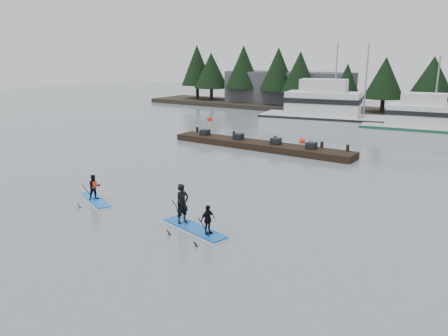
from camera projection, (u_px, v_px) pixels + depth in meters
The scene contains 11 objects.
ground at pixel (153, 218), 20.24m from camera, with size 160.00×160.00×0.00m, color slate.
far_shore at pixel (384, 113), 54.10m from camera, with size 70.00×8.00×0.60m, color #2D281E.
treeline at pixel (383, 116), 54.17m from camera, with size 60.00×4.00×8.00m, color black, non-canonical shape.
waterfront_building at pixel (288, 90), 62.62m from camera, with size 18.00×6.00×5.00m, color #4C4C51.
fishing_boat_large at pixel (336, 121), 45.37m from camera, with size 17.11×7.42×9.47m.
fishing_boat_medium at pixel (435, 132), 39.34m from camera, with size 13.77×5.46×8.12m.
floating_dock at pixel (259, 145), 35.18m from camera, with size 15.66×2.09×0.52m, color black.
buoy_a at pixel (209, 121), 50.19m from camera, with size 0.59×0.59×0.59m, color #FF280C.
buoy_b at pixel (302, 143), 37.54m from camera, with size 0.52×0.52×0.52m, color #FF280C.
paddleboard_solo at pixel (95, 191), 22.43m from camera, with size 2.92×1.78×1.87m.
paddleboard_duo at pixel (192, 215), 18.76m from camera, with size 3.54×1.70×2.36m.
Camera 1 is at (13.22, -14.04, 7.34)m, focal length 35.00 mm.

